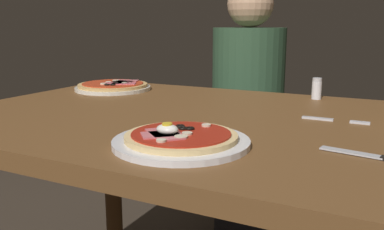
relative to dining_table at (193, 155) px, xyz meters
The scene contains 6 objects.
dining_table is the anchor object (origin of this frame).
pizza_foreground 0.31m from the dining_table, 67.86° to the right, with size 0.27×0.27×0.05m.
pizza_across_left 0.52m from the dining_table, 151.11° to the left, with size 0.27×0.27×0.03m.
fork 0.36m from the dining_table, 14.22° to the left, with size 0.16×0.02×0.00m.
salt_shaker 0.47m from the dining_table, 57.00° to the left, with size 0.03×0.03×0.07m.
diner_person 0.83m from the dining_table, 99.24° to the left, with size 0.32×0.32×1.18m.
Camera 1 is at (0.48, -0.95, 0.99)m, focal length 39.04 mm.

